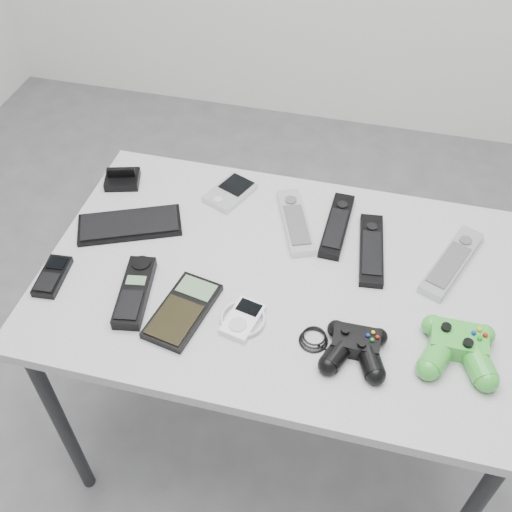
% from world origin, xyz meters
% --- Properties ---
extents(floor, '(3.50, 3.50, 0.00)m').
position_xyz_m(floor, '(0.00, 0.00, 0.00)').
color(floor, '#5E5F63').
rests_on(floor, ground).
extents(desk, '(1.04, 0.67, 0.69)m').
position_xyz_m(desk, '(-0.02, 0.08, 0.63)').
color(desk, '#979799').
rests_on(desk, floor).
extents(pda_keyboard, '(0.26, 0.19, 0.01)m').
position_xyz_m(pda_keyboard, '(-0.40, 0.14, 0.70)').
color(pda_keyboard, black).
rests_on(pda_keyboard, desk).
extents(dock_bracket, '(0.10, 0.09, 0.05)m').
position_xyz_m(dock_bracket, '(-0.48, 0.29, 0.72)').
color(dock_bracket, black).
rests_on(dock_bracket, desk).
extents(pda, '(0.12, 0.15, 0.02)m').
position_xyz_m(pda, '(-0.20, 0.31, 0.70)').
color(pda, silver).
rests_on(pda, desk).
extents(remote_silver_a, '(0.13, 0.22, 0.02)m').
position_xyz_m(remote_silver_a, '(-0.03, 0.24, 0.71)').
color(remote_silver_a, silver).
rests_on(remote_silver_a, desk).
extents(remote_black_a, '(0.06, 0.21, 0.02)m').
position_xyz_m(remote_black_a, '(0.07, 0.26, 0.71)').
color(remote_black_a, black).
rests_on(remote_black_a, desk).
extents(remote_black_b, '(0.08, 0.22, 0.02)m').
position_xyz_m(remote_black_b, '(0.16, 0.20, 0.71)').
color(remote_black_b, black).
rests_on(remote_black_b, desk).
extents(remote_silver_b, '(0.14, 0.23, 0.02)m').
position_xyz_m(remote_silver_b, '(0.33, 0.20, 0.71)').
color(remote_silver_b, '#AEAFB5').
rests_on(remote_silver_b, desk).
extents(mobile_phone, '(0.06, 0.12, 0.02)m').
position_xyz_m(mobile_phone, '(-0.50, -0.05, 0.70)').
color(mobile_phone, black).
rests_on(mobile_phone, desk).
extents(cordless_handset, '(0.09, 0.19, 0.03)m').
position_xyz_m(cordless_handset, '(-0.31, -0.05, 0.71)').
color(cordless_handset, black).
rests_on(cordless_handset, desk).
extents(calculator, '(0.13, 0.20, 0.02)m').
position_xyz_m(calculator, '(-0.20, -0.07, 0.70)').
color(calculator, black).
rests_on(calculator, desk).
extents(mp3_player, '(0.11, 0.12, 0.02)m').
position_xyz_m(mp3_player, '(-0.07, -0.06, 0.70)').
color(mp3_player, white).
rests_on(mp3_player, desk).
extents(controller_black, '(0.22, 0.14, 0.04)m').
position_xyz_m(controller_black, '(0.16, -0.08, 0.72)').
color(controller_black, black).
rests_on(controller_black, desk).
extents(controller_green, '(0.15, 0.16, 0.05)m').
position_xyz_m(controller_green, '(0.35, -0.04, 0.72)').
color(controller_green, '#299027').
rests_on(controller_green, desk).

